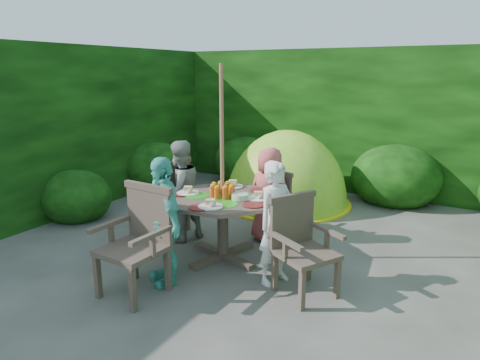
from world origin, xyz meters
The scene contains 13 objects.
ground centered at (0.00, 0.00, 0.00)m, with size 60.00×60.00×0.00m, color #47453F.
hedge_enclosure centered at (0.00, 1.33, 1.25)m, with size 9.00×9.00×2.50m.
patio_table centered at (-0.70, 0.06, 0.63)m, with size 1.59×1.59×0.90m.
parasol_pole centered at (-0.71, 0.06, 1.10)m, with size 0.04×0.04×2.20m, color brown.
garden_chair_right centered at (0.36, -0.21, 0.49)m, with size 0.70×0.72×0.92m.
garden_chair_left centered at (-1.76, 0.37, 0.52)m, with size 0.55×0.61×0.97m.
garden_chair_back centered at (-0.42, 1.13, 0.46)m, with size 0.63×0.59×0.86m.
garden_chair_front centered at (-1.02, -0.99, 0.54)m, with size 0.63×0.57×1.01m.
child_right centered at (0.06, -0.15, 0.64)m, with size 0.46×0.30×1.27m, color white.
child_left centered at (-1.48, 0.28, 0.65)m, with size 0.63×0.49×1.29m, color gray.
child_back centered at (-0.49, 0.83, 0.60)m, with size 0.59×0.38×1.21m, color #D75959.
child_front centered at (-0.92, -0.71, 0.66)m, with size 0.77×0.32×1.32m, color #54C4B2.
dome_tent centered at (-0.94, 2.39, 0.00)m, with size 2.54×2.54×2.42m.
Camera 1 is at (1.74, -3.86, 2.12)m, focal length 32.00 mm.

